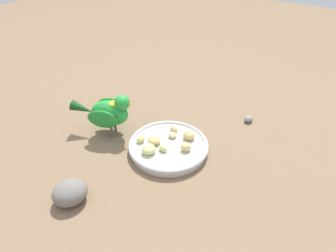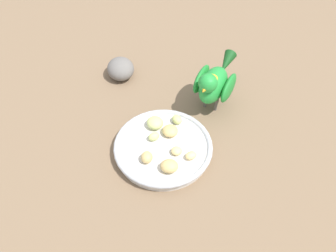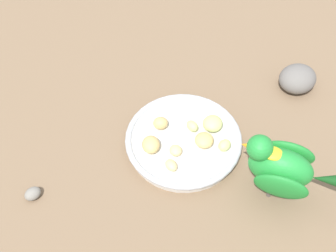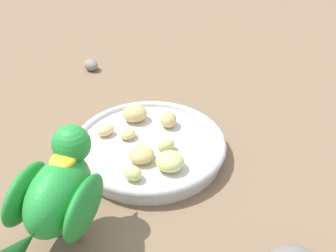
{
  "view_description": "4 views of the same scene",
  "coord_description": "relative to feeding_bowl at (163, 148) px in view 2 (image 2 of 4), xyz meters",
  "views": [
    {
      "loc": [
        0.53,
        0.39,
        0.55
      ],
      "look_at": [
        -0.02,
        0.01,
        0.07
      ],
      "focal_mm": 31.07,
      "sensor_mm": 36.0,
      "label": 1
    },
    {
      "loc": [
        -0.42,
        0.37,
        0.71
      ],
      "look_at": [
        0.01,
        0.0,
        0.06
      ],
      "focal_mm": 40.69,
      "sensor_mm": 36.0,
      "label": 2
    },
    {
      "loc": [
        -0.42,
        -0.3,
        0.76
      ],
      "look_at": [
        -0.02,
        0.05,
        0.06
      ],
      "focal_mm": 49.53,
      "sensor_mm": 36.0,
      "label": 3
    },
    {
      "loc": [
        0.37,
        -0.39,
        0.44
      ],
      "look_at": [
        0.03,
        0.04,
        0.06
      ],
      "focal_mm": 49.65,
      "sensor_mm": 36.0,
      "label": 4
    }
  ],
  "objects": [
    {
      "name": "apple_piece_7",
      "position": [
        -0.06,
        0.03,
        0.02
      ],
      "size": [
        0.05,
        0.05,
        0.03
      ],
      "primitive_type": "ellipsoid",
      "rotation": [
        0.0,
        0.0,
        3.98
      ],
      "color": "tan",
      "rests_on": "feeding_bowl"
    },
    {
      "name": "rock_large",
      "position": [
        0.28,
        -0.09,
        0.01
      ],
      "size": [
        0.1,
        0.1,
        0.06
      ],
      "primitive_type": "ellipsoid",
      "rotation": [
        0.0,
        0.0,
        5.88
      ],
      "color": "slate",
      "rests_on": "ground_plane"
    },
    {
      "name": "apple_piece_2",
      "position": [
        0.03,
        -0.07,
        0.02
      ],
      "size": [
        0.03,
        0.02,
        0.02
      ],
      "primitive_type": "ellipsoid",
      "rotation": [
        0.0,
        0.0,
        6.22
      ],
      "color": "#C6D17A",
      "rests_on": "feeding_bowl"
    },
    {
      "name": "ground_plane",
      "position": [
        -0.0,
        -0.03,
        -0.02
      ],
      "size": [
        4.0,
        4.0,
        0.0
      ],
      "primitive_type": "plane",
      "color": "#7A6047"
    },
    {
      "name": "apple_piece_5",
      "position": [
        0.02,
        -0.04,
        0.02
      ],
      "size": [
        0.05,
        0.05,
        0.02
      ],
      "primitive_type": "ellipsoid",
      "rotation": [
        0.0,
        0.0,
        4.38
      ],
      "color": "tan",
      "rests_on": "feeding_bowl"
    },
    {
      "name": "apple_piece_1",
      "position": [
        -0.07,
        -0.02,
        0.01
      ],
      "size": [
        0.03,
        0.03,
        0.02
      ],
      "primitive_type": "ellipsoid",
      "rotation": [
        0.0,
        0.0,
        1.3
      ],
      "color": "#E5C67F",
      "rests_on": "feeding_bowl"
    },
    {
      "name": "apple_piece_0",
      "position": [
        0.03,
        0.0,
        0.02
      ],
      "size": [
        0.02,
        0.03,
        0.02
      ],
      "primitive_type": "ellipsoid",
      "rotation": [
        0.0,
        0.0,
        1.35
      ],
      "color": "#C6D17A",
      "rests_on": "feeding_bowl"
    },
    {
      "name": "apple_piece_6",
      "position": [
        -0.04,
        -0.01,
        0.01
      ],
      "size": [
        0.03,
        0.03,
        0.02
      ],
      "primitive_type": "ellipsoid",
      "rotation": [
        0.0,
        0.0,
        4.34
      ],
      "color": "#E5C67F",
      "rests_on": "feeding_bowl"
    },
    {
      "name": "parrot",
      "position": [
        0.03,
        -0.19,
        0.07
      ],
      "size": [
        0.12,
        0.19,
        0.14
      ],
      "rotation": [
        0.0,
        0.0,
        1.96
      ],
      "color": "#59544C",
      "rests_on": "ground_plane"
    },
    {
      "name": "apple_piece_3",
      "position": [
        0.06,
        -0.02,
        0.02
      ],
      "size": [
        0.05,
        0.05,
        0.02
      ],
      "primitive_type": "ellipsoid",
      "rotation": [
        0.0,
        0.0,
        0.17
      ],
      "color": "#C6D17A",
      "rests_on": "feeding_bowl"
    },
    {
      "name": "feeding_bowl",
      "position": [
        0.0,
        0.0,
        0.0
      ],
      "size": [
        0.23,
        0.23,
        0.03
      ],
      "color": "beige",
      "rests_on": "ground_plane"
    },
    {
      "name": "apple_piece_4",
      "position": [
        -0.01,
        0.05,
        0.02
      ],
      "size": [
        0.04,
        0.04,
        0.02
      ],
      "primitive_type": "ellipsoid",
      "rotation": [
        0.0,
        0.0,
        5.5
      ],
      "color": "tan",
      "rests_on": "feeding_bowl"
    }
  ]
}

